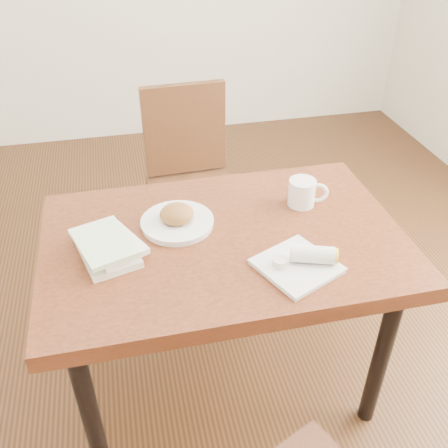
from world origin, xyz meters
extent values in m
cube|color=#472814|center=(0.00, 0.00, -0.01)|extent=(4.00, 5.00, 0.01)
cube|color=maroon|center=(0.00, 0.00, 0.72)|extent=(1.21, 0.79, 0.06)
cylinder|color=black|center=(-0.51, -0.30, 0.34)|extent=(0.06, 0.06, 0.69)
cylinder|color=black|center=(0.51, -0.30, 0.34)|extent=(0.06, 0.06, 0.69)
cylinder|color=black|center=(-0.51, 0.30, 0.34)|extent=(0.06, 0.06, 0.69)
cylinder|color=black|center=(0.51, 0.30, 0.34)|extent=(0.06, 0.06, 0.69)
cylinder|color=#4F2B16|center=(0.19, 0.91, 0.23)|extent=(0.04, 0.04, 0.45)
cylinder|color=#4F2B16|center=(-0.17, 0.89, 0.23)|extent=(0.04, 0.04, 0.45)
cylinder|color=#4F2B16|center=(0.20, 0.55, 0.23)|extent=(0.04, 0.04, 0.45)
cylinder|color=#4F2B16|center=(-0.15, 0.53, 0.23)|extent=(0.04, 0.04, 0.45)
cube|color=#4F2B16|center=(0.02, 0.72, 0.47)|extent=(0.44, 0.44, 0.04)
cube|color=#4F2B16|center=(0.01, 0.91, 0.73)|extent=(0.40, 0.06, 0.45)
cylinder|color=white|center=(-0.14, 0.10, 0.76)|extent=(0.25, 0.25, 0.02)
cylinder|color=white|center=(-0.14, 0.10, 0.77)|extent=(0.25, 0.25, 0.01)
ellipsoid|color=#B27538|center=(-0.14, 0.10, 0.80)|extent=(0.15, 0.15, 0.06)
cylinder|color=white|center=(0.32, 0.13, 0.80)|extent=(0.10, 0.10, 0.10)
torus|color=white|center=(0.37, 0.12, 0.80)|extent=(0.08, 0.04, 0.08)
cylinder|color=tan|center=(0.32, 0.13, 0.85)|extent=(0.09, 0.09, 0.01)
cylinder|color=#F2E5CC|center=(0.32, 0.13, 0.85)|extent=(0.06, 0.06, 0.00)
cube|color=white|center=(0.18, -0.21, 0.76)|extent=(0.28, 0.28, 0.01)
cube|color=white|center=(0.18, -0.21, 0.77)|extent=(0.29, 0.29, 0.01)
cylinder|color=white|center=(0.23, -0.21, 0.80)|extent=(0.14, 0.09, 0.06)
cylinder|color=yellow|center=(0.29, -0.23, 0.80)|extent=(0.03, 0.05, 0.05)
cylinder|color=silver|center=(0.13, -0.21, 0.78)|extent=(0.05, 0.05, 0.03)
cylinder|color=red|center=(0.13, -0.21, 0.79)|extent=(0.04, 0.04, 0.01)
cube|color=white|center=(-0.38, -0.01, 0.76)|extent=(0.22, 0.27, 0.02)
cube|color=silver|center=(-0.37, 0.00, 0.79)|extent=(0.24, 0.27, 0.02)
cube|color=#AAD991|center=(-0.39, -0.02, 0.80)|extent=(0.22, 0.27, 0.02)
camera|label=1|loc=(-0.30, -1.31, 1.76)|focal=40.00mm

